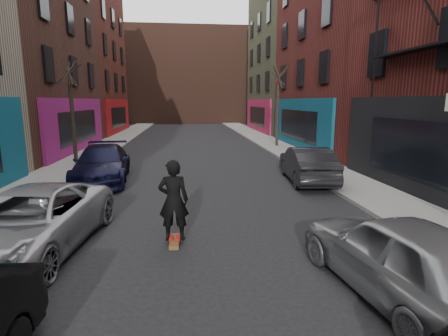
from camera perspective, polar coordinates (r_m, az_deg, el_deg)
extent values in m
cube|color=gray|center=(31.61, -16.90, 4.48)|extent=(2.50, 84.00, 0.13)
cube|color=gray|center=(31.77, 5.92, 4.92)|extent=(2.50, 84.00, 0.13)
cube|color=#47281E|center=(57.01, -5.99, 14.52)|extent=(40.00, 10.00, 14.00)
imported|color=#9C9EA5|center=(8.95, -29.14, -7.65)|extent=(2.91, 5.32, 1.41)
imported|color=black|center=(15.56, -19.26, 0.68)|extent=(2.59, 5.32, 1.49)
imported|color=gray|center=(6.82, 26.97, -12.73)|extent=(2.29, 4.55, 1.49)
imported|color=black|center=(14.98, 13.38, 0.60)|extent=(1.98, 4.62, 1.48)
cube|color=brown|center=(8.58, -8.05, -11.76)|extent=(0.24, 0.81, 0.10)
imported|color=black|center=(8.24, -8.24, -5.24)|extent=(0.71, 0.48, 1.93)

